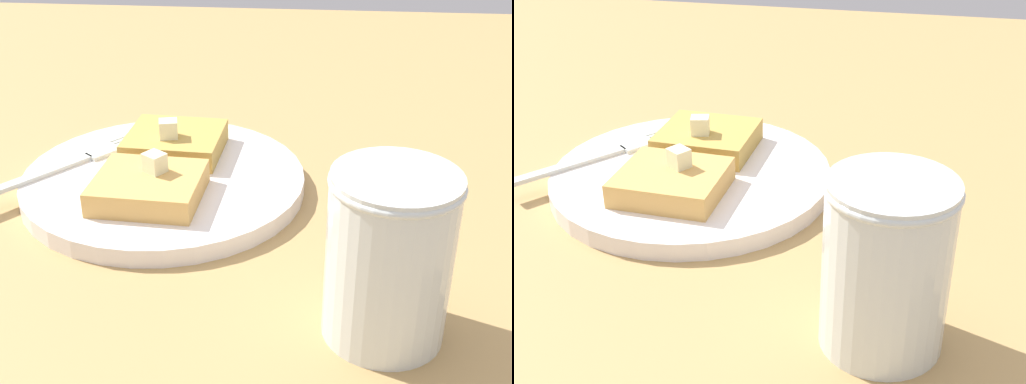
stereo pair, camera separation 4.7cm
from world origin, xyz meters
The scene contains 8 objects.
table_surface centered at (0.00, 0.00, 1.20)cm, with size 100.41×100.41×2.40cm, color #AA8650.
plate centered at (8.54, 9.76, 3.21)cm, with size 22.27×22.27×1.40cm.
toast_slice_left centered at (4.53, 9.99, 4.72)cm, with size 7.02×7.70×1.84cm, color gold.
toast_slice_middle centered at (12.56, 9.54, 4.72)cm, with size 7.02×7.70×1.84cm, color tan.
butter_pat_primary centered at (5.52, 9.70, 6.38)cm, with size 1.47×1.32×1.47cm, color #F3F0C3.
butter_pat_secondary centered at (11.75, 9.93, 6.38)cm, with size 1.47×1.32×1.47cm, color #F2F0C3.
fork centered at (7.03, 2.26, 3.99)cm, with size 13.40×11.10×0.36cm.
syrup_jar centered at (24.55, 25.94, 6.98)cm, with size 7.22×7.22×10.23cm.
Camera 1 is at (57.83, 21.65, 29.34)cm, focal length 50.00 mm.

